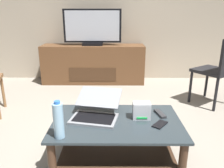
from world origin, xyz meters
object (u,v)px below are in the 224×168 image
at_px(dining_chair, 220,68).
at_px(water_bottle_near, 58,120).
at_px(media_cabinet, 93,64).
at_px(router_box, 141,110).
at_px(laptop, 96,110).
at_px(tv_remote, 160,114).
at_px(television, 92,28).
at_px(coffee_table, 117,134).
at_px(cell_phone, 160,124).

distance_m(dining_chair, water_bottle_near, 2.31).
xyz_separation_m(media_cabinet, router_box, (0.59, -2.25, 0.12)).
relative_size(dining_chair, laptop, 1.93).
distance_m(media_cabinet, tv_remote, 2.31).
xyz_separation_m(television, dining_chair, (1.75, -1.04, -0.43)).
bearing_deg(laptop, router_box, -5.02).
bearing_deg(router_box, water_bottle_near, -153.77).
xyz_separation_m(laptop, tv_remote, (0.54, 0.03, -0.05)).
xyz_separation_m(media_cabinet, television, (-0.00, -0.02, 0.62)).
distance_m(television, dining_chair, 2.08).
bearing_deg(television, water_bottle_near, -90.38).
distance_m(dining_chair, laptop, 1.92).
bearing_deg(television, coffee_table, -80.35).
distance_m(cell_phone, tv_remote, 0.18).
distance_m(television, router_box, 2.36).
relative_size(media_cabinet, water_bottle_near, 6.56).
relative_size(television, tv_remote, 6.12).
distance_m(coffee_table, cell_phone, 0.36).
bearing_deg(dining_chair, tv_remote, -131.36).
bearing_deg(cell_phone, television, 145.09).
bearing_deg(coffee_table, tv_remote, 17.33).
distance_m(laptop, tv_remote, 0.54).
xyz_separation_m(router_box, tv_remote, (0.17, 0.06, -0.06)).
bearing_deg(water_bottle_near, media_cabinet, 89.62).
distance_m(coffee_table, tv_remote, 0.41).
height_order(media_cabinet, tv_remote, media_cabinet).
height_order(coffee_table, water_bottle_near, water_bottle_near).
bearing_deg(water_bottle_near, router_box, 26.23).
bearing_deg(laptop, cell_phone, -16.68).
bearing_deg(coffee_table, laptop, 153.65).
height_order(router_box, water_bottle_near, water_bottle_near).
distance_m(dining_chair, cell_phone, 1.67).
distance_m(coffee_table, media_cabinet, 2.33).
relative_size(media_cabinet, dining_chair, 1.94).
bearing_deg(television, laptop, -84.39).
bearing_deg(media_cabinet, television, -90.00).
distance_m(coffee_table, dining_chair, 1.86).
height_order(television, laptop, television).
relative_size(coffee_table, media_cabinet, 0.58).
relative_size(coffee_table, router_box, 7.26).
bearing_deg(water_bottle_near, television, 89.62).
relative_size(media_cabinet, cell_phone, 12.75).
relative_size(media_cabinet, router_box, 12.61).
distance_m(media_cabinet, router_box, 2.33).
bearing_deg(coffee_table, dining_chair, 42.40).
xyz_separation_m(router_box, water_bottle_near, (-0.61, -0.30, 0.06)).
distance_m(media_cabinet, laptop, 2.23).
xyz_separation_m(television, tv_remote, (0.76, -2.16, -0.56)).
relative_size(dining_chair, tv_remote, 5.75).
bearing_deg(cell_phone, water_bottle_near, -128.22).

